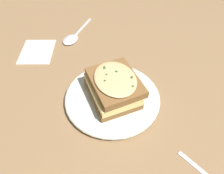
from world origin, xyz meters
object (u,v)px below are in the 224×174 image
at_px(spoon, 72,38).
at_px(napkin, 37,51).
at_px(dinner_plate, 112,96).
at_px(sandwich, 113,86).

distance_m(spoon, napkin, 0.12).
xyz_separation_m(dinner_plate, napkin, (-0.23, -0.19, -0.01)).
xyz_separation_m(spoon, napkin, (0.04, -0.11, -0.00)).
relative_size(dinner_plate, napkin, 1.98).
height_order(spoon, napkin, spoon).
bearing_deg(napkin, spoon, 110.98).
distance_m(dinner_plate, sandwich, 0.04).
height_order(dinner_plate, spoon, dinner_plate).
bearing_deg(dinner_plate, sandwich, 63.69).
height_order(sandwich, napkin, sandwich).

